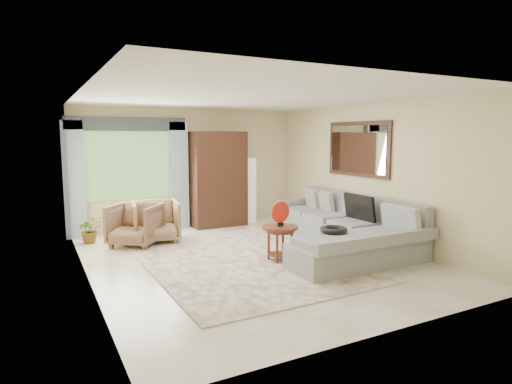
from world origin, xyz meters
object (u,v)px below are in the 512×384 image
sectional_sofa (346,233)px  coffee_table (280,243)px  armchair_left (135,225)px  armchair_right (156,221)px  potted_plant (90,230)px  armoire (218,179)px  floor_lamp (249,190)px  tv_screen (359,208)px

sectional_sofa → coffee_table: (-1.45, -0.14, 0.02)m
sectional_sofa → armchair_left: 3.82m
armchair_right → potted_plant: armchair_right is taller
armoire → floor_lamp: armoire is taller
sectional_sofa → floor_lamp: 3.03m
coffee_table → armchair_left: size_ratio=0.67×
coffee_table → armoire: size_ratio=0.27×
sectional_sofa → armoire: size_ratio=1.65×
tv_screen → coffee_table: size_ratio=1.29×
potted_plant → sectional_sofa: bearing=-32.8°
armchair_left → sectional_sofa: bearing=8.1°
sectional_sofa → tv_screen: bearing=-8.3°
sectional_sofa → potted_plant: 4.75m
tv_screen → armoire: 3.31m
coffee_table → tv_screen: bearing=3.5°
tv_screen → armchair_right: tv_screen is taller
coffee_table → armchair_right: bearing=122.8°
armoire → sectional_sofa: bearing=-66.9°
armchair_right → tv_screen: bearing=-25.1°
armchair_left → potted_plant: size_ratio=1.71×
coffee_table → armchair_left: 2.79m
tv_screen → armchair_left: 4.09m
sectional_sofa → armoire: armoire is taller
potted_plant → tv_screen: bearing=-31.5°
armchair_left → tv_screen: bearing=9.6°
armchair_left → armoire: size_ratio=0.41×
armoire → potted_plant: bearing=-173.3°
tv_screen → armoire: (-1.50, 2.94, 0.33)m
tv_screen → armchair_right: size_ratio=0.86×
sectional_sofa → armchair_left: sectional_sofa is taller
sectional_sofa → armchair_right: sectional_sofa is taller
potted_plant → armchair_right: bearing=-24.3°
armchair_left → floor_lamp: (2.84, 0.99, 0.36)m
coffee_table → armoire: bearing=85.9°
armchair_right → armoire: 1.95m
coffee_table → floor_lamp: 3.30m
potted_plant → floor_lamp: 3.62m
sectional_sofa → armoire: (-1.23, 2.90, 0.77)m
sectional_sofa → floor_lamp: (-0.43, 2.96, 0.47)m
armoire → floor_lamp: 0.86m
armchair_right → potted_plant: size_ratio=1.73×
sectional_sofa → armchair_right: 3.54m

